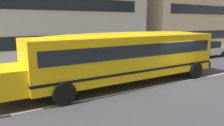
% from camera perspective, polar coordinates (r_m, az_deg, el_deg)
% --- Properties ---
extents(ground_plane, '(400.00, 400.00, 0.00)m').
position_cam_1_polar(ground_plane, '(14.07, 16.85, -4.74)').
color(ground_plane, '#38383D').
extents(sidewalk_far, '(120.00, 3.00, 0.01)m').
position_cam_1_polar(sidewalk_far, '(20.31, -0.14, 0.40)').
color(sidewalk_far, gray).
rests_on(sidewalk_far, ground_plane).
extents(lane_centreline, '(110.00, 0.16, 0.01)m').
position_cam_1_polar(lane_centreline, '(14.07, 16.85, -4.73)').
color(lane_centreline, silver).
rests_on(lane_centreline, ground_plane).
extents(school_bus, '(13.70, 3.26, 3.05)m').
position_cam_1_polar(school_bus, '(12.68, 3.30, 2.42)').
color(school_bus, yellow).
rests_on(school_bus, ground_plane).
extents(parked_car_white_under_tree, '(3.95, 1.99, 1.64)m').
position_cam_1_polar(parked_car_white_under_tree, '(24.94, 23.68, 3.37)').
color(parked_car_white_under_tree, silver).
rests_on(parked_car_white_under_tree, ground_plane).
extents(apartment_block_far_centre, '(14.77, 12.98, 13.30)m').
position_cam_1_polar(apartment_block_far_centre, '(35.65, 14.81, 15.20)').
color(apartment_block_far_centre, '#C6B28E').
rests_on(apartment_block_far_centre, ground_plane).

